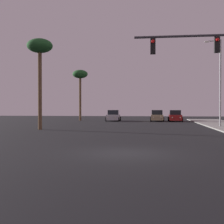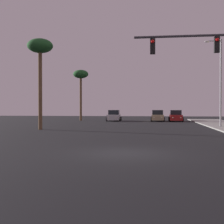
{
  "view_description": "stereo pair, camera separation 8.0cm",
  "coord_description": "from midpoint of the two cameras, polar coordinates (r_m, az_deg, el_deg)",
  "views": [
    {
      "loc": [
        1.16,
        -14.14,
        2.09
      ],
      "look_at": [
        -1.77,
        8.53,
        1.75
      ],
      "focal_mm": 50.0,
      "sensor_mm": 36.0,
      "label": 1
    },
    {
      "loc": [
        1.24,
        -14.13,
        2.09
      ],
      "look_at": [
        -1.77,
        8.53,
        1.75
      ],
      "focal_mm": 50.0,
      "sensor_mm": 36.0,
      "label": 2
    }
  ],
  "objects": [
    {
      "name": "palm_tree_far",
      "position": [
        49.68,
        -5.89,
        6.44
      ],
      "size": [
        2.4,
        2.4,
        8.0
      ],
      "color": "brown",
      "rests_on": "ground"
    },
    {
      "name": "palm_tree_near",
      "position": [
        30.49,
        -13.14,
        10.86
      ],
      "size": [
        2.4,
        2.4,
        8.53
      ],
      "color": "brown",
      "rests_on": "ground"
    },
    {
      "name": "car_red",
      "position": [
        47.59,
        11.43,
        -0.76
      ],
      "size": [
        2.04,
        4.33,
        1.68
      ],
      "rotation": [
        0.0,
        0.0,
        3.12
      ],
      "color": "maroon",
      "rests_on": "ground"
    },
    {
      "name": "street_lamp",
      "position": [
        34.26,
        18.92,
        5.88
      ],
      "size": [
        1.74,
        0.24,
        9.0
      ],
      "color": "#99999E",
      "rests_on": "sidewalk_right"
    },
    {
      "name": "ground_plane",
      "position": [
        14.33,
        2.52,
        -7.53
      ],
      "size": [
        120.0,
        120.0,
        0.0
      ],
      "primitive_type": "plane",
      "color": "black"
    },
    {
      "name": "car_tan",
      "position": [
        47.95,
        8.19,
        -0.74
      ],
      "size": [
        2.04,
        4.31,
        1.68
      ],
      "rotation": [
        0.0,
        0.0,
        3.14
      ],
      "color": "tan",
      "rests_on": "ground"
    },
    {
      "name": "car_silver",
      "position": [
        47.85,
        0.21,
        -0.74
      ],
      "size": [
        2.04,
        4.34,
        1.68
      ],
      "rotation": [
        0.0,
        0.0,
        3.18
      ],
      "color": "#B7B7BC",
      "rests_on": "ground"
    }
  ]
}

